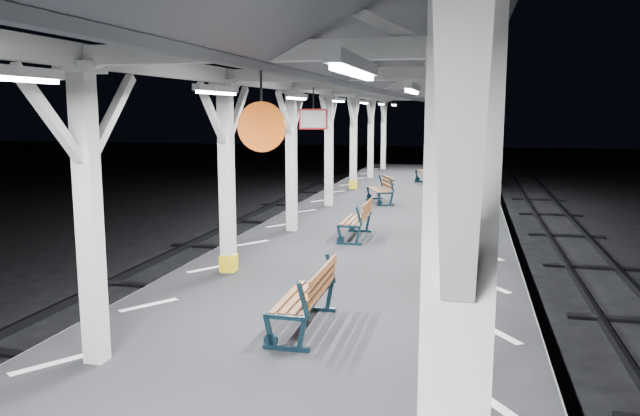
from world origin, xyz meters
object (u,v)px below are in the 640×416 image
(bench_far, at_px, (383,189))
(bench_near, at_px, (309,296))
(bench_extra, at_px, (433,171))
(bench_mid, at_px, (359,219))

(bench_far, bearing_deg, bench_near, -108.63)
(bench_extra, bearing_deg, bench_near, -114.85)
(bench_far, bearing_deg, bench_extra, 54.36)
(bench_far, xyz_separation_m, bench_extra, (1.25, 5.03, 0.11))
(bench_far, distance_m, bench_extra, 5.19)
(bench_mid, height_order, bench_extra, bench_extra)
(bench_near, height_order, bench_far, bench_near)
(bench_near, distance_m, bench_extra, 16.51)
(bench_mid, bearing_deg, bench_extra, 83.40)
(bench_near, relative_size, bench_far, 1.00)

